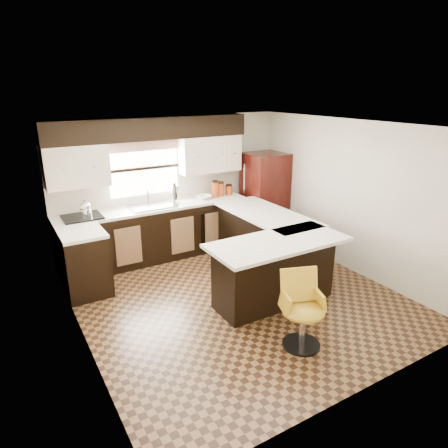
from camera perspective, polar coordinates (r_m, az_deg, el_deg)
floor at (r=5.82m, az=1.87°, el=-10.39°), size 4.40×4.40×0.00m
ceiling at (r=5.09m, az=2.17°, el=13.84°), size 4.40×4.40×0.00m
wall_back at (r=7.22m, az=-7.47°, el=5.58°), size 4.40×0.00×4.40m
wall_front at (r=3.82m, az=20.26°, el=-8.04°), size 4.40×0.00×4.40m
wall_left at (r=4.62m, az=-20.54°, el=-3.28°), size 0.00×4.40×4.40m
wall_right at (r=6.67m, az=17.45°, el=3.73°), size 0.00×4.40×4.40m
base_cab_back at (r=7.01m, az=-9.60°, el=-1.36°), size 3.30×0.60×0.90m
base_cab_left at (r=6.09m, az=-19.23°, el=-5.39°), size 0.60×0.70×0.90m
counter_back at (r=6.86m, az=-9.81°, el=2.34°), size 3.30×0.60×0.04m
counter_left at (r=5.92m, az=-19.72°, el=-1.22°), size 0.60×0.70×0.04m
soffit at (r=6.74m, az=-10.43°, el=13.29°), size 3.40×0.35×0.36m
upper_cab_left at (r=6.49m, az=-20.36°, el=7.75°), size 0.94×0.35×0.64m
upper_cab_right at (r=7.25m, az=-2.08°, el=9.98°), size 1.14×0.35×0.64m
window_pane at (r=6.95m, az=-11.34°, el=7.81°), size 1.20×0.02×0.90m
valance at (r=6.85m, az=-11.43°, el=10.95°), size 1.30×0.06×0.18m
sink at (r=6.81m, az=-10.16°, el=2.54°), size 0.75×0.45×0.03m
dishwasher at (r=7.17m, az=-1.30°, el=-0.79°), size 0.58×0.03×0.78m
cooktop at (r=6.53m, az=-19.61°, el=0.95°), size 0.58×0.50×0.02m
peninsula_long at (r=6.56m, az=5.63°, el=-2.62°), size 0.60×1.95×0.90m
peninsula_return at (r=5.56m, az=7.17°, el=-6.83°), size 1.65×0.60×0.90m
counter_pen_long at (r=6.43m, az=6.13°, el=1.38°), size 0.84×1.95×0.04m
counter_pen_return at (r=5.29m, az=7.79°, el=-2.63°), size 1.89×0.84×0.04m
refrigerator at (r=7.75m, az=5.79°, el=3.86°), size 0.72×0.69×1.69m
bar_chair at (r=4.70m, az=11.29°, el=-12.19°), size 0.61×0.61×0.90m
kettle at (r=6.50m, az=-19.22°, el=2.17°), size 0.18×0.18×0.24m
percolator at (r=6.94m, az=-7.04°, el=4.24°), size 0.13×0.13×0.32m
mixing_bowl at (r=7.21m, az=-2.93°, el=3.87°), size 0.29×0.29×0.06m
canister_large at (r=7.31m, az=-1.28°, el=4.96°), size 0.14×0.14×0.27m
canister_med at (r=7.37m, az=-0.52°, el=4.94°), size 0.14×0.14×0.24m
canister_small at (r=7.47m, az=0.70°, el=4.86°), size 0.13×0.13×0.17m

